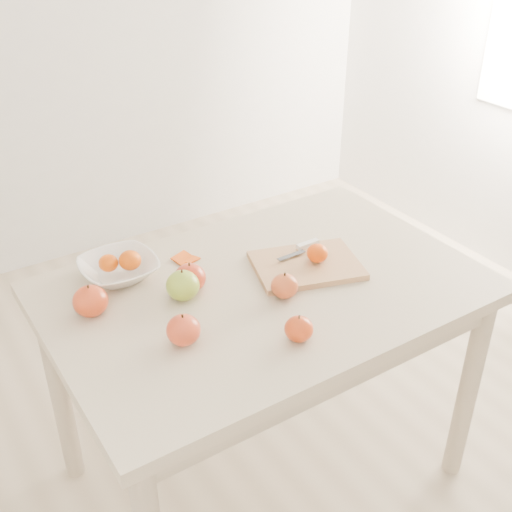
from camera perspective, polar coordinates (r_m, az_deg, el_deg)
ground at (r=2.30m, az=0.71°, el=-18.39°), size 3.50×3.50×0.00m
table at (r=1.85m, az=0.84°, el=-5.15°), size 1.20×0.80×0.75m
cutting_board at (r=1.87m, az=4.50°, el=-0.83°), size 0.35×0.30×0.02m
board_tangerine at (r=1.86m, az=5.47°, el=0.25°), size 0.06×0.06×0.05m
fruit_bowl at (r=1.86m, az=-12.08°, el=-1.13°), size 0.22×0.22×0.05m
bowl_tangerine_near at (r=1.85m, az=-12.99°, el=-0.61°), size 0.06×0.06×0.05m
bowl_tangerine_far at (r=1.84m, az=-11.14°, el=-0.37°), size 0.06×0.06×0.06m
orange_peel_a at (r=1.92m, az=-6.53°, el=-0.29°), size 0.07×0.06×0.01m
orange_peel_b at (r=1.91m, az=-5.78°, el=-0.39°), size 0.05×0.05×0.01m
paring_knife at (r=1.94m, az=4.38°, el=0.89°), size 0.17×0.05×0.01m
apple_green at (r=1.73m, az=-6.53°, el=-2.61°), size 0.09×0.09×0.08m
apple_red_b at (r=1.76m, az=-5.89°, el=-1.93°), size 0.09×0.09×0.08m
apple_red_e at (r=1.73m, az=2.56°, el=-2.68°), size 0.08×0.08×0.07m
apple_red_d at (r=1.58m, az=-6.46°, el=-6.55°), size 0.09×0.09×0.08m
apple_red_c at (r=1.58m, az=3.83°, el=-6.49°), size 0.07×0.07×0.06m
apple_red_a at (r=1.71m, az=-14.50°, el=-3.90°), size 0.09×0.09×0.08m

